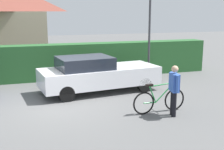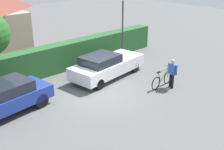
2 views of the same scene
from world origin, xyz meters
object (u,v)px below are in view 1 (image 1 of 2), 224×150
bicycle (159,100)px  person_rider (174,87)px  parked_car_far (97,74)px  fire_hydrant (76,74)px  street_lamp (150,21)px

bicycle → person_rider: 0.69m
parked_car_far → person_rider: bearing=-66.1°
person_rider → fire_hydrant: (-1.97, 4.94, -0.47)m
person_rider → fire_hydrant: size_ratio=1.90×
parked_car_far → street_lamp: street_lamp is taller
bicycle → person_rider: bearing=-58.7°
parked_car_far → street_lamp: size_ratio=1.17×
bicycle → street_lamp: bearing=69.3°
person_rider → street_lamp: (1.48, 4.99, 1.77)m
street_lamp → fire_hydrant: size_ratio=5.04×
parked_car_far → person_rider: 3.65m
parked_car_far → street_lamp: bearing=29.3°
person_rider → parked_car_far: bearing=113.9°
parked_car_far → bicycle: (1.23, -2.92, -0.32)m
person_rider → fire_hydrant: person_rider is taller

